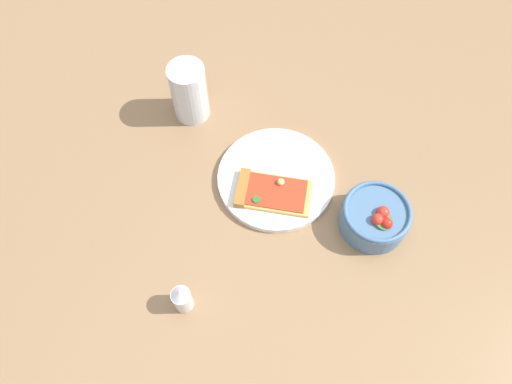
{
  "coord_description": "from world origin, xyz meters",
  "views": [
    {
      "loc": [
        0.21,
        -0.41,
        0.84
      ],
      "look_at": [
        -0.05,
        -0.06,
        0.03
      ],
      "focal_mm": 34.7,
      "sensor_mm": 36.0,
      "label": 1
    }
  ],
  "objects_px": {
    "soda_glass": "(189,93)",
    "plate": "(277,177)",
    "pepper_shaker": "(182,299)",
    "salad_bowl": "(375,217)",
    "pizza_slice_main": "(269,192)"
  },
  "relations": [
    {
      "from": "plate",
      "to": "salad_bowl",
      "type": "distance_m",
      "value": 0.2
    },
    {
      "from": "pizza_slice_main",
      "to": "pepper_shaker",
      "type": "bearing_deg",
      "value": -89.94
    },
    {
      "from": "plate",
      "to": "soda_glass",
      "type": "bearing_deg",
      "value": 172.45
    },
    {
      "from": "pizza_slice_main",
      "to": "salad_bowl",
      "type": "distance_m",
      "value": 0.2
    },
    {
      "from": "plate",
      "to": "soda_glass",
      "type": "distance_m",
      "value": 0.25
    },
    {
      "from": "plate",
      "to": "soda_glass",
      "type": "relative_size",
      "value": 1.75
    },
    {
      "from": "salad_bowl",
      "to": "plate",
      "type": "bearing_deg",
      "value": -173.8
    },
    {
      "from": "soda_glass",
      "to": "plate",
      "type": "bearing_deg",
      "value": -7.55
    },
    {
      "from": "salad_bowl",
      "to": "soda_glass",
      "type": "relative_size",
      "value": 0.96
    },
    {
      "from": "salad_bowl",
      "to": "soda_glass",
      "type": "xyz_separation_m",
      "value": [
        -0.44,
        0.01,
        0.03
      ]
    },
    {
      "from": "soda_glass",
      "to": "salad_bowl",
      "type": "bearing_deg",
      "value": -1.29
    },
    {
      "from": "pizza_slice_main",
      "to": "pepper_shaker",
      "type": "distance_m",
      "value": 0.26
    },
    {
      "from": "plate",
      "to": "pepper_shaker",
      "type": "distance_m",
      "value": 0.3
    },
    {
      "from": "plate",
      "to": "pepper_shaker",
      "type": "height_order",
      "value": "pepper_shaker"
    },
    {
      "from": "pizza_slice_main",
      "to": "salad_bowl",
      "type": "bearing_deg",
      "value": 18.74
    }
  ]
}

